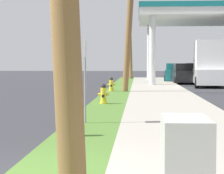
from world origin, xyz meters
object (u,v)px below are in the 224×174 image
Objects in this scene: truck_white_at_forecourt at (209,65)px; car_black_by_near_pump at (184,74)px; fire_hydrant_nearest at (69,121)px; car_teal_by_far_pump at (176,73)px; street_sign_post at (85,64)px; fire_hydrant_third at (111,85)px; utility_pole_midground at (130,9)px; fire_hydrant_second at (103,95)px; utility_pole_background at (130,33)px.

car_black_by_near_pump is at bearing 107.57° from truck_white_at_forecourt.
truck_white_at_forecourt is at bearing 74.09° from fire_hydrant_nearest.
fire_hydrant_nearest is 0.16× the size of car_teal_by_far_pump.
truck_white_at_forecourt is at bearing 72.78° from street_sign_post.
utility_pole_midground is (1.00, -0.16, 4.03)m from fire_hydrant_third.
fire_hydrant_second is 1.00× the size of fire_hydrant_third.
utility_pole_background is 13.60m from truck_white_at_forecourt.
utility_pole_midground is at bearing 85.94° from street_sign_post.
utility_pole_midground reaches higher than fire_hydrant_third.
fire_hydrant_second is at bearing -112.79° from truck_white_at_forecourt.
truck_white_at_forecourt is at bearing -72.43° from car_black_by_near_pump.
car_black_by_near_pump is at bearing 70.69° from utility_pole_midground.
fire_hydrant_nearest is 7.43m from fire_hydrant_second.
utility_pole_background is 1.85× the size of car_teal_by_far_pump.
fire_hydrant_second is 0.09× the size of utility_pole_background.
fire_hydrant_second is at bearing -88.79° from fire_hydrant_third.
utility_pole_midground is at bearing -103.68° from car_teal_by_far_pump.
car_teal_by_far_pump is (4.63, 29.63, 0.28)m from fire_hydrant_nearest.
utility_pole_midground is 1.85× the size of car_teal_by_far_pump.
fire_hydrant_second is at bearing -104.58° from car_black_by_near_pump.
utility_pole_background is at bearing 89.11° from street_sign_post.
fire_hydrant_second is 22.65m from car_teal_by_far_pump.
fire_hydrant_third is at bearing 90.48° from street_sign_post.
car_black_by_near_pump is 3.52m from car_teal_by_far_pump.
street_sign_post reaches higher than fire_hydrant_third.
car_teal_by_far_pump is at bearing 78.57° from fire_hydrant_second.
fire_hydrant_third is at bearing 90.05° from fire_hydrant_nearest.
utility_pole_background is (0.45, 26.62, 4.04)m from fire_hydrant_second.
truck_white_at_forecourt is at bearing 54.42° from utility_pole_midground.
fire_hydrant_nearest is 0.09× the size of utility_pole_background.
fire_hydrant_nearest is at bearing -92.58° from street_sign_post.
utility_pole_background is at bearing 89.01° from fire_hydrant_nearest.
fire_hydrant_third is at bearing -91.79° from utility_pole_background.
fire_hydrant_second is 8.31m from utility_pole_midground.
fire_hydrant_third is 0.16× the size of car_teal_by_far_pump.
utility_pole_midground reaches higher than car_black_by_near_pump.
fire_hydrant_third is at bearing -130.98° from truck_white_at_forecourt.
car_black_by_near_pump is (5.02, 11.32, 0.28)m from fire_hydrant_third.
fire_hydrant_nearest is 29.99m from car_teal_by_far_pump.
fire_hydrant_third is 9.67m from truck_white_at_forecourt.
street_sign_post is at bearing -90.89° from utility_pole_background.
utility_pole_midground is 1.87× the size of car_black_by_near_pump.
car_black_by_near_pump is 0.70× the size of truck_white_at_forecourt.
fire_hydrant_nearest is at bearing -98.89° from car_teal_by_far_pump.
fire_hydrant_nearest is at bearing -93.85° from utility_pole_midground.
street_sign_post is at bearing -107.22° from truck_white_at_forecourt.
car_teal_by_far_pump is at bearing 81.11° from fire_hydrant_nearest.
fire_hydrant_nearest is 1.00× the size of fire_hydrant_third.
fire_hydrant_nearest is at bearing -105.91° from truck_white_at_forecourt.
fire_hydrant_second is 15.91m from truck_white_at_forecourt.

